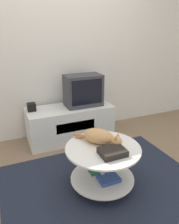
% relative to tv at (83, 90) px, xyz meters
% --- Properties ---
extents(ground_plane, '(12.00, 12.00, 0.00)m').
position_rel_tv_xyz_m(ground_plane, '(-0.24, -1.14, -0.72)').
color(ground_plane, '#7F664C').
extents(wall_back, '(8.00, 0.05, 2.60)m').
position_rel_tv_xyz_m(wall_back, '(-0.24, 0.33, 0.58)').
color(wall_back, silver).
rests_on(wall_back, ground_plane).
extents(rug, '(2.01, 1.51, 0.02)m').
position_rel_tv_xyz_m(rug, '(-0.24, -1.14, -0.71)').
color(rug, '#1E2333').
rests_on(rug, ground_plane).
extents(tv_stand, '(1.21, 0.49, 0.49)m').
position_rel_tv_xyz_m(tv_stand, '(-0.21, 0.00, -0.47)').
color(tv_stand, silver).
rests_on(tv_stand, ground_plane).
extents(tv, '(0.52, 0.30, 0.45)m').
position_rel_tv_xyz_m(tv, '(0.00, 0.00, 0.00)').
color(tv, '#333338').
rests_on(tv, tv_stand).
extents(speaker, '(0.11, 0.11, 0.11)m').
position_rel_tv_xyz_m(speaker, '(-0.73, 0.07, -0.17)').
color(speaker, black).
rests_on(speaker, tv_stand).
extents(coffee_table, '(0.73, 0.73, 0.45)m').
position_rel_tv_xyz_m(coffee_table, '(-0.26, -1.16, -0.42)').
color(coffee_table, '#B2B2B7').
rests_on(coffee_table, rug).
extents(dvd_box, '(0.23, 0.18, 0.06)m').
position_rel_tv_xyz_m(dvd_box, '(-0.25, -1.31, -0.21)').
color(dvd_box, black).
rests_on(dvd_box, coffee_table).
extents(cat, '(0.38, 0.43, 0.15)m').
position_rel_tv_xyz_m(cat, '(-0.25, -1.07, -0.17)').
color(cat, tan).
rests_on(cat, coffee_table).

